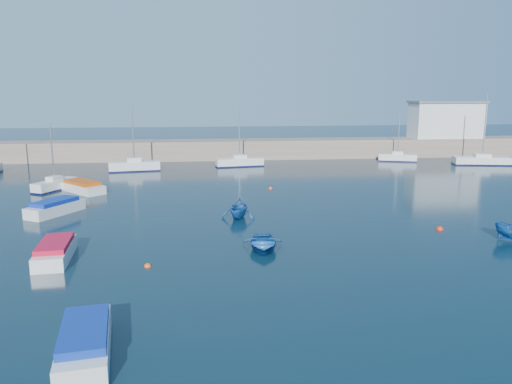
{
  "coord_description": "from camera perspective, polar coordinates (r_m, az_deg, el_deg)",
  "views": [
    {
      "loc": [
        -5.37,
        -23.28,
        9.33
      ],
      "look_at": [
        -1.19,
        14.45,
        1.6
      ],
      "focal_mm": 35.0,
      "sensor_mm": 36.0,
      "label": 1
    }
  ],
  "objects": [
    {
      "name": "dinghy_center",
      "position": [
        29.99,
        0.77,
        -5.9
      ],
      "size": [
        2.79,
        3.67,
        0.71
      ],
      "primitive_type": "imported",
      "rotation": [
        0.0,
        0.0,
        -0.1
      ],
      "color": "#164D98",
      "rests_on": "ground"
    },
    {
      "name": "sailboat_3",
      "position": [
        51.36,
        -22.01,
        0.79
      ],
      "size": [
        3.42,
        4.83,
        6.42
      ],
      "rotation": [
        0.0,
        0.0,
        -0.49
      ],
      "color": "silver",
      "rests_on": "ground"
    },
    {
      "name": "sailboat_6",
      "position": [
        62.73,
        -1.9,
        3.48
      ],
      "size": [
        6.09,
        2.55,
        7.83
      ],
      "rotation": [
        0.0,
        0.0,
        1.73
      ],
      "color": "silver",
      "rests_on": "ground"
    },
    {
      "name": "motorboat_0",
      "position": [
        30.4,
        -21.95,
        -6.25
      ],
      "size": [
        2.03,
        4.85,
        1.06
      ],
      "rotation": [
        0.0,
        0.0,
        0.08
      ],
      "color": "silver",
      "rests_on": "ground"
    },
    {
      "name": "buoy_1",
      "position": [
        36.46,
        20.25,
        -4.05
      ],
      "size": [
        0.49,
        0.49,
        0.49
      ],
      "primitive_type": "sphere",
      "color": "red",
      "rests_on": "ground"
    },
    {
      "name": "motorboat_3",
      "position": [
        19.58,
        -18.96,
        -15.87
      ],
      "size": [
        2.38,
        5.02,
        1.13
      ],
      "rotation": [
        0.0,
        0.0,
        0.15
      ],
      "color": "silver",
      "rests_on": "ground"
    },
    {
      "name": "ground",
      "position": [
        25.65,
        6.29,
        -9.89
      ],
      "size": [
        220.0,
        220.0,
        0.0
      ],
      "primitive_type": "plane",
      "color": "#0B2230",
      "rests_on": "ground"
    },
    {
      "name": "back_wall",
      "position": [
        69.95,
        -1.88,
        4.91
      ],
      "size": [
        96.0,
        4.5,
        2.6
      ],
      "primitive_type": "cube",
      "color": "gray",
      "rests_on": "ground"
    },
    {
      "name": "harbor_office",
      "position": [
        77.9,
        20.89,
        7.65
      ],
      "size": [
        10.0,
        4.0,
        5.0
      ],
      "primitive_type": "cube",
      "color": "silver",
      "rests_on": "back_wall"
    },
    {
      "name": "buoy_0",
      "position": [
        27.85,
        -12.27,
        -8.34
      ],
      "size": [
        0.39,
        0.39,
        0.39
      ],
      "primitive_type": "sphere",
      "color": "#FF520D",
      "rests_on": "ground"
    },
    {
      "name": "motorboat_2",
      "position": [
        49.42,
        -19.22,
        0.57
      ],
      "size": [
        4.82,
        5.07,
        1.07
      ],
      "rotation": [
        0.0,
        0.0,
        0.73
      ],
      "color": "silver",
      "rests_on": "ground"
    },
    {
      "name": "buoy_3",
      "position": [
        48.33,
        1.68,
        0.37
      ],
      "size": [
        0.39,
        0.39,
        0.39
      ],
      "primitive_type": "sphere",
      "color": "#FF520D",
      "rests_on": "ground"
    },
    {
      "name": "sailboat_5",
      "position": [
        60.71,
        -13.72,
        2.94
      ],
      "size": [
        6.03,
        2.48,
        7.86
      ],
      "rotation": [
        0.0,
        0.0,
        1.72
      ],
      "color": "silver",
      "rests_on": "ground"
    },
    {
      "name": "sailboat_8",
      "position": [
        70.31,
        24.39,
        3.32
      ],
      "size": [
        7.25,
        3.23,
        9.08
      ],
      "rotation": [
        0.0,
        0.0,
        1.38
      ],
      "color": "silver",
      "rests_on": "ground"
    },
    {
      "name": "motorboat_1",
      "position": [
        41.29,
        -21.97,
        -1.63
      ],
      "size": [
        3.81,
        4.87,
        1.15
      ],
      "rotation": [
        0.0,
        0.0,
        -0.54
      ],
      "color": "silver",
      "rests_on": "ground"
    },
    {
      "name": "sailboat_7",
      "position": [
        69.81,
        15.85,
        3.84
      ],
      "size": [
        5.13,
        2.86,
        6.65
      ],
      "rotation": [
        0.0,
        0.0,
        1.25
      ],
      "color": "silver",
      "rests_on": "ground"
    },
    {
      "name": "dinghy_left",
      "position": [
        37.09,
        -2.0,
        -1.84
      ],
      "size": [
        3.37,
        3.61,
        1.54
      ],
      "primitive_type": "imported",
      "rotation": [
        0.0,
        0.0,
        -0.35
      ],
      "color": "#164D98",
      "rests_on": "ground"
    }
  ]
}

